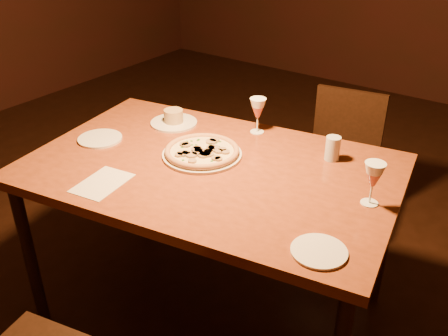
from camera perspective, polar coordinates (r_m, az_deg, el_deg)
The scene contains 11 objects.
floor at distance 2.80m, azimuth -4.03°, elevation -12.53°, with size 7.00×7.00×0.00m, color black.
dining_table at distance 2.16m, azimuth -1.51°, elevation -1.40°, with size 1.70×1.24×0.83m.
chair_far at distance 3.04m, azimuth 13.12°, elevation 1.34°, with size 0.47×0.47×0.85m.
pizza_plate at distance 2.19m, azimuth -2.53°, elevation 1.89°, with size 0.35×0.35×0.04m.
ramekin_saucer at distance 2.52m, azimuth -5.77°, elevation 5.56°, with size 0.23×0.23×0.07m.
wine_glass_far at distance 2.39m, azimuth 3.86°, elevation 5.99°, with size 0.08×0.08×0.17m, color #BF584F, non-canonical shape.
wine_glass_right at distance 1.90m, azimuth 16.60°, elevation -1.73°, with size 0.08×0.08×0.17m, color #BF584F, non-canonical shape.
water_tumbler at distance 2.20m, azimuth 12.31°, elevation 2.21°, with size 0.06×0.06×0.11m, color #B5BEC5.
side_plate_left at distance 2.42m, azimuth -13.98°, elevation 3.28°, with size 0.21×0.21×0.01m, color silver.
side_plate_near at distance 1.66m, azimuth 10.80°, elevation -9.33°, with size 0.18×0.18×0.01m, color silver.
menu_card at distance 2.05m, azimuth -13.74°, elevation -1.68°, with size 0.16×0.23×0.00m, color beige.
Camera 1 is at (1.38, -1.58, 1.85)m, focal length 40.00 mm.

